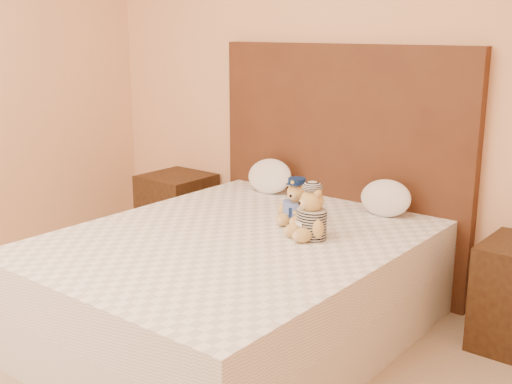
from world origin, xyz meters
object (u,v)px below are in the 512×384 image
Objects in this scene: nightstand_left at (177,211)px; teddy_police at (297,201)px; teddy_prisoner at (312,212)px; pillow_left at (270,175)px; pillow_right at (386,196)px; bed at (235,285)px.

nightstand_left is 2.17× the size of teddy_police.
teddy_prisoner reaches higher than pillow_left.
pillow_left is 1.07× the size of pillow_right.
pillow_left is (-0.74, 0.61, -0.02)m from teddy_prisoner.
teddy_prisoner reaches higher than nightstand_left.
bed is 3.64× the size of nightstand_left.
teddy_prisoner is 0.82× the size of pillow_left.
pillow_right reaches higher than bed.
pillow_left is at bearing 2.05° from nightstand_left.
pillow_left is (0.84, 0.03, 0.39)m from nightstand_left.
teddy_police is at bearing -40.42° from pillow_left.
pillow_left is (-0.41, 0.83, 0.39)m from bed.
teddy_police is (0.13, 0.37, 0.40)m from bed.
nightstand_left is at bearing -177.95° from pillow_left.
pillow_left reaches higher than pillow_right.
teddy_police reaches higher than pillow_left.
teddy_prisoner is at bearing -42.41° from teddy_police.
teddy_police is 0.55m from pillow_right.
nightstand_left is (-1.25, 0.80, -0.00)m from bed.
bed is at bearing -63.50° from pillow_left.
bed is 1.01m from pillow_left.
teddy_prisoner is at bearing -20.15° from nightstand_left.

